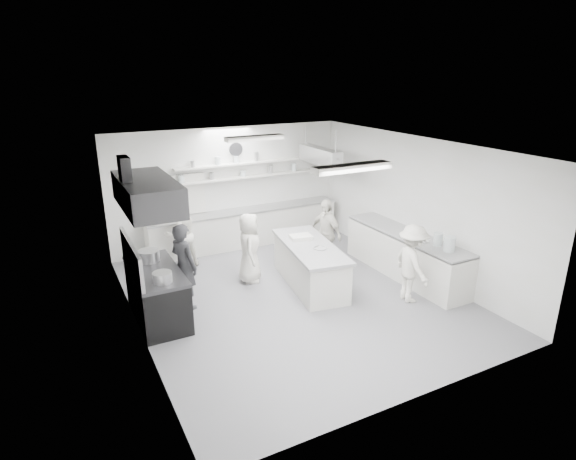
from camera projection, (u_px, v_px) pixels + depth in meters
name	position (u px, v px, depth m)	size (l,w,h in m)	color
floor	(294.00, 297.00, 9.49)	(6.00, 7.00, 0.02)	gray
ceiling	(295.00, 146.00, 8.51)	(6.00, 7.00, 0.02)	white
wall_back	(229.00, 187.00, 11.94)	(6.00, 0.04, 3.00)	silver
wall_front	(423.00, 301.00, 6.06)	(6.00, 0.04, 3.00)	silver
wall_left	(132.00, 252.00, 7.69)	(0.04, 7.00, 3.00)	silver
wall_right	(415.00, 206.00, 10.31)	(0.04, 7.00, 3.00)	silver
stove	(157.00, 295.00, 8.54)	(0.80, 1.80, 0.90)	black
exhaust_hood	(147.00, 193.00, 7.92)	(0.85, 2.00, 0.50)	#37373A
back_counter	(246.00, 228.00, 12.15)	(5.00, 0.60, 0.92)	silver
shelf_lower	(256.00, 176.00, 12.05)	(4.20, 0.26, 0.04)	silver
shelf_upper	(256.00, 162.00, 11.94)	(4.20, 0.26, 0.04)	silver
pass_through_window	(179.00, 195.00, 11.37)	(1.30, 0.04, 1.00)	black
wall_clock	(236.00, 149.00, 11.68)	(0.32, 0.32, 0.05)	silver
right_counter	(405.00, 255.00, 10.32)	(0.74, 3.30, 0.94)	silver
pot_rack	(320.00, 156.00, 11.63)	(0.30, 1.60, 0.40)	#AFAFB0
light_fixture_front	(352.00, 167.00, 7.02)	(1.30, 0.25, 0.10)	silver
light_fixture_rear	(255.00, 138.00, 10.04)	(1.30, 0.25, 0.10)	silver
prep_island	(310.00, 266.00, 9.88)	(0.86, 2.30, 0.85)	silver
stove_pot	(149.00, 257.00, 8.72)	(0.39, 0.39, 0.26)	#AFAFB0
cook_stove	(184.00, 266.00, 8.81)	(0.61, 0.40, 1.67)	#2F3032
cook_back	(181.00, 234.00, 10.70)	(0.75, 0.59, 1.55)	silver
cook_island_left	(249.00, 248.00, 9.96)	(0.74, 0.48, 1.51)	silver
cook_island_right	(326.00, 233.00, 10.72)	(0.93, 0.39, 1.59)	silver
cook_right	(412.00, 264.00, 9.09)	(1.01, 0.58, 1.56)	silver
bowl_island_a	(320.00, 249.00, 9.53)	(0.26, 0.26, 0.06)	#AFAFB0
bowl_island_b	(307.00, 241.00, 10.01)	(0.21, 0.21, 0.07)	silver
bowl_right	(422.00, 242.00, 9.67)	(0.23, 0.23, 0.06)	silver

